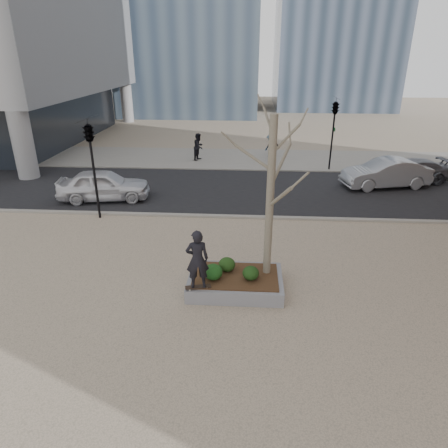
# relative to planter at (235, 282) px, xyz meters

# --- Properties ---
(ground) EXTENTS (120.00, 120.00, 0.00)m
(ground) POSITION_rel_planter_xyz_m (-1.00, 0.00, -0.23)
(ground) COLOR tan
(ground) RESTS_ON ground
(street) EXTENTS (60.00, 8.00, 0.02)m
(street) POSITION_rel_planter_xyz_m (-1.00, 10.00, -0.21)
(street) COLOR black
(street) RESTS_ON ground
(far_sidewalk) EXTENTS (60.00, 6.00, 0.02)m
(far_sidewalk) POSITION_rel_planter_xyz_m (-1.00, 17.00, -0.21)
(far_sidewalk) COLOR gray
(far_sidewalk) RESTS_ON ground
(planter) EXTENTS (3.00, 2.00, 0.45)m
(planter) POSITION_rel_planter_xyz_m (0.00, 0.00, 0.00)
(planter) COLOR gray
(planter) RESTS_ON ground
(planter_mulch) EXTENTS (2.70, 1.70, 0.04)m
(planter_mulch) POSITION_rel_planter_xyz_m (0.00, 0.00, 0.25)
(planter_mulch) COLOR #382314
(planter_mulch) RESTS_ON planter
(sycamore_tree) EXTENTS (2.80, 2.80, 6.60)m
(sycamore_tree) POSITION_rel_planter_xyz_m (1.00, 0.30, 3.56)
(sycamore_tree) COLOR gray
(sycamore_tree) RESTS_ON planter_mulch
(shrub_left) EXTENTS (0.59, 0.59, 0.50)m
(shrub_left) POSITION_rel_planter_xyz_m (-0.69, -0.26, 0.52)
(shrub_left) COLOR #153E13
(shrub_left) RESTS_ON planter_mulch
(shrub_middle) EXTENTS (0.54, 0.54, 0.46)m
(shrub_middle) POSITION_rel_planter_xyz_m (-0.29, 0.28, 0.49)
(shrub_middle) COLOR #1A3E14
(shrub_middle) RESTS_ON planter_mulch
(shrub_right) EXTENTS (0.52, 0.52, 0.44)m
(shrub_right) POSITION_rel_planter_xyz_m (0.49, -0.20, 0.49)
(shrub_right) COLOR #193410
(shrub_right) RESTS_ON planter_mulch
(skateboard) EXTENTS (0.81, 0.38, 0.08)m
(skateboard) POSITION_rel_planter_xyz_m (-1.10, -0.78, 0.26)
(skateboard) COLOR black
(skateboard) RESTS_ON planter
(skateboarder) EXTENTS (0.75, 0.57, 1.86)m
(skateboarder) POSITION_rel_planter_xyz_m (-1.10, -0.78, 1.23)
(skateboarder) COLOR black
(skateboarder) RESTS_ON skateboard
(police_car) EXTENTS (4.81, 2.54, 1.56)m
(police_car) POSITION_rel_planter_xyz_m (-7.07, 7.97, 0.57)
(police_car) COLOR silver
(police_car) RESTS_ON street
(car_silver) EXTENTS (5.06, 2.68, 1.58)m
(car_silver) POSITION_rel_planter_xyz_m (7.95, 11.07, 0.59)
(car_silver) COLOR #9FA1A7
(car_silver) RESTS_ON street
(car_third) EXTENTS (4.81, 2.65, 1.32)m
(car_third) POSITION_rel_planter_xyz_m (9.65, 12.10, 0.46)
(car_third) COLOR slate
(car_third) RESTS_ON street
(pedestrian_a) EXTENTS (0.97, 1.09, 1.86)m
(pedestrian_a) POSITION_rel_planter_xyz_m (-3.24, 16.43, 0.73)
(pedestrian_a) COLOR black
(pedestrian_a) RESTS_ON far_sidewalk
(pedestrian_b) EXTENTS (1.08, 1.18, 1.59)m
(pedestrian_b) POSITION_rel_planter_xyz_m (1.76, 17.75, 0.59)
(pedestrian_b) COLOR #3E5A70
(pedestrian_b) RESTS_ON far_sidewalk
(pedestrian_c) EXTENTS (1.08, 0.79, 1.69)m
(pedestrian_c) POSITION_rel_planter_xyz_m (1.90, 16.53, 0.65)
(pedestrian_c) COLOR black
(pedestrian_c) RESTS_ON far_sidewalk
(traffic_light_near) EXTENTS (0.60, 2.48, 4.50)m
(traffic_light_near) POSITION_rel_planter_xyz_m (-6.50, 5.60, 2.02)
(traffic_light_near) COLOR black
(traffic_light_near) RESTS_ON ground
(traffic_light_far) EXTENTS (0.60, 2.48, 4.50)m
(traffic_light_far) POSITION_rel_planter_xyz_m (5.50, 14.60, 2.02)
(traffic_light_far) COLOR black
(traffic_light_far) RESTS_ON ground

